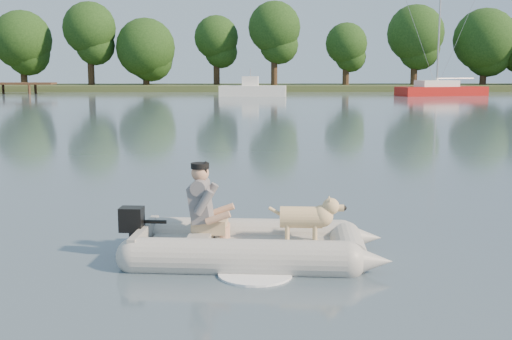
{
  "coord_description": "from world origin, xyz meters",
  "views": [
    {
      "loc": [
        0.39,
        -7.85,
        2.25
      ],
      "look_at": [
        0.58,
        1.65,
        0.75
      ],
      "focal_mm": 45.0,
      "sensor_mm": 36.0,
      "label": 1
    }
  ],
  "objects_px": {
    "sailboat": "(441,90)",
    "dinghy": "(253,216)",
    "man": "(202,201)",
    "dog": "(301,221)",
    "motorboat": "(253,83)"
  },
  "relations": [
    {
      "from": "dog",
      "to": "sailboat",
      "type": "xyz_separation_m",
      "value": [
        16.28,
        47.52,
        0.01
      ]
    },
    {
      "from": "man",
      "to": "sailboat",
      "type": "height_order",
      "value": "sailboat"
    },
    {
      "from": "dinghy",
      "to": "motorboat",
      "type": "xyz_separation_m",
      "value": [
        0.74,
        46.71,
        0.59
      ]
    },
    {
      "from": "sailboat",
      "to": "man",
      "type": "bearing_deg",
      "value": -125.56
    },
    {
      "from": "man",
      "to": "dog",
      "type": "relative_size",
      "value": 1.16
    },
    {
      "from": "dinghy",
      "to": "dog",
      "type": "xyz_separation_m",
      "value": [
        0.57,
        -0.0,
        -0.06
      ]
    },
    {
      "from": "dinghy",
      "to": "dog",
      "type": "height_order",
      "value": "dinghy"
    },
    {
      "from": "man",
      "to": "sailboat",
      "type": "xyz_separation_m",
      "value": [
        17.47,
        47.41,
        -0.22
      ]
    },
    {
      "from": "sailboat",
      "to": "dinghy",
      "type": "bearing_deg",
      "value": -124.87
    },
    {
      "from": "man",
      "to": "dog",
      "type": "height_order",
      "value": "man"
    },
    {
      "from": "sailboat",
      "to": "motorboat",
      "type": "bearing_deg",
      "value": 167.5
    },
    {
      "from": "man",
      "to": "sailboat",
      "type": "bearing_deg",
      "value": 74.83
    },
    {
      "from": "dog",
      "to": "sailboat",
      "type": "distance_m",
      "value": 50.23
    },
    {
      "from": "dog",
      "to": "motorboat",
      "type": "xyz_separation_m",
      "value": [
        0.17,
        46.72,
        0.65
      ]
    },
    {
      "from": "dinghy",
      "to": "sailboat",
      "type": "bearing_deg",
      "value": 75.53
    }
  ]
}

